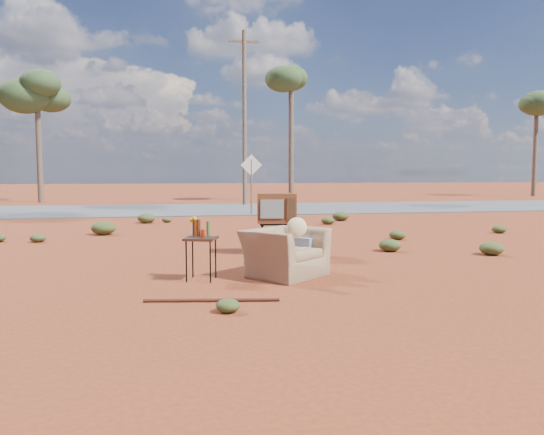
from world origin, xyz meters
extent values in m
plane|color=brown|center=(0.00, 0.00, 0.00)|extent=(140.00, 140.00, 0.00)
cube|color=#565659|center=(0.00, 15.00, 0.02)|extent=(140.00, 7.00, 0.04)
imported|color=#8A6B4B|center=(0.29, 0.50, 0.47)|extent=(1.28, 1.23, 0.94)
ellipsoid|color=beige|center=(0.22, 0.51, 0.55)|extent=(0.34, 0.34, 0.20)
ellipsoid|color=beige|center=(0.45, 0.40, 0.73)|extent=(0.30, 0.15, 0.30)
cube|color=navy|center=(0.61, 0.90, 0.28)|extent=(0.80, 0.83, 0.55)
cube|color=black|center=(0.60, 2.69, 0.57)|extent=(0.69, 0.56, 0.03)
cylinder|color=black|center=(0.28, 2.50, 0.29)|extent=(0.03, 0.03, 0.57)
cylinder|color=black|center=(0.86, 2.43, 0.29)|extent=(0.03, 0.03, 0.57)
cylinder|color=black|center=(0.34, 2.95, 0.29)|extent=(0.03, 0.03, 0.57)
cylinder|color=black|center=(0.91, 2.87, 0.29)|extent=(0.03, 0.03, 0.57)
cube|color=brown|center=(0.60, 2.69, 0.87)|extent=(0.78, 0.64, 0.55)
cube|color=slate|center=(0.46, 2.41, 0.87)|extent=(0.42, 0.08, 0.34)
cube|color=#472D19|center=(0.80, 2.37, 0.87)|extent=(0.16, 0.04, 0.39)
cube|color=#3A2315|center=(-0.93, 0.46, 0.60)|extent=(0.53, 0.53, 0.03)
cylinder|color=black|center=(-1.14, 0.35, 0.30)|extent=(0.02, 0.02, 0.60)
cylinder|color=black|center=(-0.82, 0.25, 0.30)|extent=(0.02, 0.02, 0.60)
cylinder|color=black|center=(-1.04, 0.67, 0.30)|extent=(0.02, 0.02, 0.60)
cylinder|color=black|center=(-0.72, 0.57, 0.30)|extent=(0.02, 0.02, 0.60)
cylinder|color=#491D0C|center=(-1.01, 0.53, 0.72)|extent=(0.06, 0.06, 0.22)
cylinder|color=#491D0C|center=(-0.96, 0.40, 0.73)|extent=(0.06, 0.06, 0.24)
cylinder|color=#305E28|center=(-0.82, 0.52, 0.72)|extent=(0.05, 0.05, 0.20)
cylinder|color=red|center=(-0.90, 0.37, 0.67)|extent=(0.05, 0.05, 0.11)
cylinder|color=silver|center=(-1.01, 0.62, 0.67)|extent=(0.07, 0.07, 0.12)
ellipsoid|color=yellow|center=(-1.01, 0.62, 0.82)|extent=(0.14, 0.14, 0.10)
cylinder|color=#4F1F15|center=(-0.88, -0.85, 0.02)|extent=(1.60, 0.29, 0.04)
cylinder|color=brown|center=(1.50, 12.00, 1.00)|extent=(0.06, 0.06, 2.00)
cube|color=silver|center=(1.50, 12.00, 1.80)|extent=(0.78, 0.04, 0.78)
cylinder|color=brown|center=(-8.00, 22.00, 3.00)|extent=(0.28, 0.28, 6.00)
ellipsoid|color=#3C582D|center=(-8.00, 22.00, 5.50)|extent=(3.20, 3.20, 2.20)
cylinder|color=brown|center=(5.00, 21.00, 3.50)|extent=(0.28, 0.28, 7.00)
ellipsoid|color=#3C582D|center=(5.00, 21.00, 6.50)|extent=(3.20, 3.20, 2.20)
cylinder|color=brown|center=(22.00, 24.00, 3.25)|extent=(0.28, 0.28, 6.50)
ellipsoid|color=#3C582D|center=(22.00, 24.00, 6.00)|extent=(3.20, 3.20, 2.20)
cylinder|color=brown|center=(2.00, 17.50, 4.00)|extent=(0.20, 0.20, 8.00)
cube|color=brown|center=(2.00, 17.50, 7.50)|extent=(1.40, 0.10, 0.10)
ellipsoid|color=#3C4920|center=(4.50, 1.80, 0.12)|extent=(0.44, 0.44, 0.24)
ellipsoid|color=#3C4920|center=(-3.00, 6.50, 0.17)|extent=(0.60, 0.60, 0.33)
ellipsoid|color=#3C4920|center=(6.80, 5.00, 0.10)|extent=(0.36, 0.36, 0.20)
ellipsoid|color=#3C4920|center=(3.20, 8.00, 0.11)|extent=(0.40, 0.40, 0.22)
ellipsoid|color=#3C4920|center=(-1.50, 9.50, 0.08)|extent=(0.30, 0.30, 0.17)
camera|label=1|loc=(-1.31, -7.03, 1.52)|focal=35.00mm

